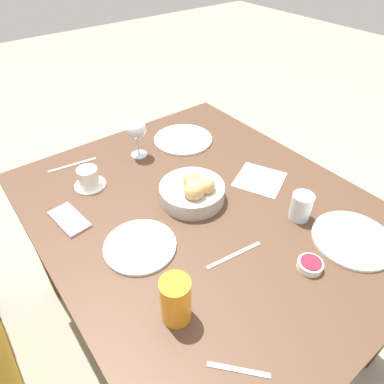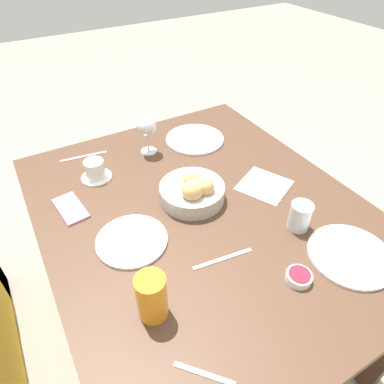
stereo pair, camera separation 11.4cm
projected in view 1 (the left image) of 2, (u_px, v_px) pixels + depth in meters
ground_plane at (201, 321)px, 1.59m from camera, size 10.00×10.00×0.00m
dining_table at (204, 227)px, 1.19m from camera, size 1.21×1.00×0.72m
bread_basket at (193, 191)px, 1.13m from camera, size 0.22×0.22×0.11m
plate_near_left at (353, 239)px, 1.01m from camera, size 0.24×0.24×0.01m
plate_near_right at (183, 139)px, 1.44m from camera, size 0.24×0.24×0.01m
plate_far_center at (140, 246)px, 0.99m from camera, size 0.21×0.21×0.01m
juice_glass at (176, 300)px, 0.79m from camera, size 0.07×0.07×0.13m
water_tumbler at (301, 206)px, 1.06m from camera, size 0.07×0.07×0.09m
wine_glass at (136, 130)px, 1.29m from camera, size 0.08×0.08×0.16m
coffee_cup at (89, 178)px, 1.19m from camera, size 0.11×0.11×0.07m
jam_bowl_berry at (310, 265)px, 0.93m from camera, size 0.07×0.07×0.03m
fork_silver at (234, 255)px, 0.97m from camera, size 0.03×0.18×0.00m
knife_silver at (72, 165)px, 1.31m from camera, size 0.03×0.18×0.00m
spoon_coffee at (239, 370)px, 0.73m from camera, size 0.11×0.10×0.00m
napkin at (260, 180)px, 1.24m from camera, size 0.21×0.21×0.00m
cell_phone at (69, 219)px, 1.08m from camera, size 0.16×0.09×0.01m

